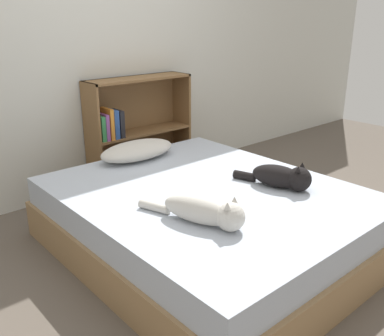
{
  "coord_description": "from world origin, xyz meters",
  "views": [
    {
      "loc": [
        -1.66,
        -1.76,
        1.42
      ],
      "look_at": [
        0.0,
        0.14,
        0.51
      ],
      "focal_mm": 40.0,
      "sensor_mm": 36.0,
      "label": 1
    }
  ],
  "objects_px": {
    "bed": "(207,220)",
    "cat_dark": "(283,177)",
    "bookshelf": "(134,130)",
    "cat_light": "(206,212)",
    "pillow": "(137,150)"
  },
  "relations": [
    {
      "from": "pillow",
      "to": "bed",
      "type": "bearing_deg",
      "value": -91.02
    },
    {
      "from": "cat_dark",
      "to": "bed",
      "type": "bearing_deg",
      "value": -145.46
    },
    {
      "from": "bookshelf",
      "to": "bed",
      "type": "bearing_deg",
      "value": -104.18
    },
    {
      "from": "cat_dark",
      "to": "bookshelf",
      "type": "height_order",
      "value": "bookshelf"
    },
    {
      "from": "cat_dark",
      "to": "bookshelf",
      "type": "bearing_deg",
      "value": 163.72
    },
    {
      "from": "pillow",
      "to": "bookshelf",
      "type": "relative_size",
      "value": 0.63
    },
    {
      "from": "cat_light",
      "to": "cat_dark",
      "type": "bearing_deg",
      "value": 75.07
    },
    {
      "from": "bed",
      "to": "cat_dark",
      "type": "bearing_deg",
      "value": -37.5
    },
    {
      "from": "pillow",
      "to": "bookshelf",
      "type": "bearing_deg",
      "value": 58.79
    },
    {
      "from": "cat_dark",
      "to": "bookshelf",
      "type": "distance_m",
      "value": 1.56
    },
    {
      "from": "bed",
      "to": "cat_dark",
      "type": "height_order",
      "value": "cat_dark"
    },
    {
      "from": "pillow",
      "to": "bookshelf",
      "type": "distance_m",
      "value": 0.6
    },
    {
      "from": "pillow",
      "to": "cat_light",
      "type": "distance_m",
      "value": 1.15
    },
    {
      "from": "cat_light",
      "to": "pillow",
      "type": "bearing_deg",
      "value": 144.02
    },
    {
      "from": "bed",
      "to": "bookshelf",
      "type": "distance_m",
      "value": 1.35
    }
  ]
}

